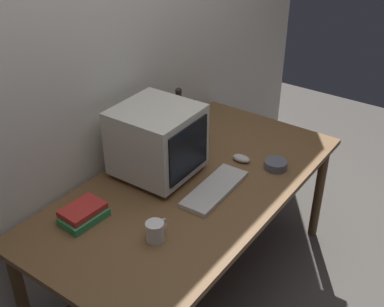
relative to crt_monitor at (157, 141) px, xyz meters
The scene contains 11 objects.
ground_plane 0.92m from the crt_monitor, 84.61° to the right, with size 6.00×6.00×0.00m, color #56514C.
back_wall 0.47m from the crt_monitor, 86.47° to the left, with size 4.00×0.08×2.50m, color silver.
desk 0.33m from the crt_monitor, 84.61° to the right, with size 1.75×0.89×0.71m.
crt_monitor is the anchor object (origin of this frame).
keyboard 0.38m from the crt_monitor, 83.81° to the right, with size 0.42×0.15×0.02m, color beige.
computer_mouse 0.49m from the crt_monitor, 39.99° to the right, with size 0.06×0.10×0.04m, color beige.
bottle_tall 0.41m from the crt_monitor, 21.31° to the left, with size 0.09×0.09×0.31m.
bottle_short 0.55m from the crt_monitor, 15.18° to the left, with size 0.06×0.06×0.19m.
book_stack 0.52m from the crt_monitor, behind, with size 0.21×0.15×0.07m.
mug 0.54m from the crt_monitor, 142.47° to the right, with size 0.12×0.08×0.09m.
cd_spindle 0.64m from the crt_monitor, 50.44° to the right, with size 0.12×0.12×0.04m, color #595B66.
Camera 1 is at (-1.63, -1.16, 2.10)m, focal length 45.14 mm.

